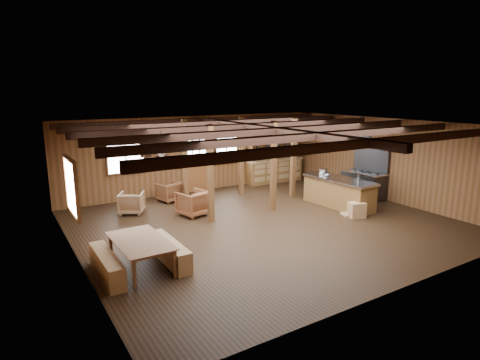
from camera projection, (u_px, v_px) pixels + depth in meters
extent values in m
cube|color=black|center=(265.00, 224.00, 11.40)|extent=(10.00, 9.00, 0.02)
cube|color=black|center=(267.00, 124.00, 10.78)|extent=(10.00, 9.00, 0.02)
cube|color=brown|center=(74.00, 201.00, 8.52)|extent=(0.02, 9.00, 2.80)
cube|color=brown|center=(386.00, 160.00, 13.66)|extent=(0.02, 9.00, 2.80)
cube|color=brown|center=(195.00, 154.00, 14.83)|extent=(10.00, 0.02, 2.80)
cube|color=brown|center=(408.00, 219.00, 7.35)|extent=(10.00, 0.02, 2.80)
cube|color=black|center=(369.00, 143.00, 7.91)|extent=(9.80, 0.12, 0.18)
cube|color=black|center=(317.00, 136.00, 9.15)|extent=(9.80, 0.12, 0.18)
cube|color=black|center=(278.00, 131.00, 10.40)|extent=(9.80, 0.12, 0.18)
cube|color=black|center=(247.00, 126.00, 11.64)|extent=(9.80, 0.12, 0.18)
cube|color=black|center=(221.00, 123.00, 12.89)|extent=(9.80, 0.12, 0.18)
cube|color=black|center=(203.00, 120.00, 13.96)|extent=(9.80, 0.12, 0.18)
cube|color=black|center=(266.00, 129.00, 10.81)|extent=(0.18, 8.82, 0.18)
cube|color=#4F3116|center=(211.00, 174.00, 11.30)|extent=(0.15, 0.15, 2.80)
cube|color=#4F3116|center=(185.00, 162.00, 13.23)|extent=(0.15, 0.15, 2.80)
cube|color=#4F3116|center=(273.00, 166.00, 12.43)|extent=(0.15, 0.15, 2.80)
cube|color=#4F3116|center=(241.00, 156.00, 14.36)|extent=(0.15, 0.15, 2.80)
cube|color=#4F3116|center=(293.00, 157.00, 14.08)|extent=(0.15, 0.15, 2.80)
cube|color=brown|center=(197.00, 177.00, 14.97)|extent=(0.90, 0.06, 1.10)
cube|color=#4F3116|center=(184.00, 165.00, 14.61)|extent=(0.06, 0.08, 2.10)
cube|color=#4F3116|center=(208.00, 162.00, 15.11)|extent=(0.06, 0.08, 2.10)
cube|color=#4F3116|center=(196.00, 135.00, 14.63)|extent=(1.02, 0.08, 0.06)
cube|color=white|center=(196.00, 150.00, 14.75)|extent=(0.84, 0.02, 0.90)
cube|color=white|center=(125.00, 155.00, 13.41)|extent=(1.20, 0.02, 1.20)
cube|color=#4F3116|center=(125.00, 155.00, 13.41)|extent=(1.32, 0.06, 1.32)
cube|color=white|center=(226.00, 146.00, 15.42)|extent=(0.90, 0.02, 1.20)
cube|color=#4F3116|center=(226.00, 146.00, 15.42)|extent=(1.02, 0.06, 1.32)
cube|color=white|center=(71.00, 187.00, 8.91)|extent=(0.02, 1.20, 1.20)
cube|color=#4F3116|center=(71.00, 187.00, 8.91)|extent=(0.14, 1.24, 1.32)
cube|color=beige|center=(162.00, 146.00, 14.04)|extent=(0.50, 0.03, 0.40)
cube|color=black|center=(162.00, 146.00, 14.03)|extent=(0.55, 0.02, 0.45)
cube|color=beige|center=(146.00, 150.00, 13.75)|extent=(0.35, 0.03, 0.45)
cube|color=black|center=(146.00, 150.00, 13.74)|extent=(0.40, 0.02, 0.50)
cube|color=beige|center=(163.00, 160.00, 14.15)|extent=(0.40, 0.03, 0.30)
cube|color=black|center=(163.00, 160.00, 14.14)|extent=(0.45, 0.02, 0.35)
cube|color=brown|center=(274.00, 171.00, 16.53)|extent=(2.50, 0.55, 0.90)
cube|color=#976C44|center=(274.00, 160.00, 16.41)|extent=(2.55, 0.60, 0.06)
cube|color=brown|center=(274.00, 148.00, 16.36)|extent=(2.30, 0.35, 0.04)
cube|color=brown|center=(274.00, 140.00, 16.29)|extent=(2.30, 0.35, 0.04)
cube|color=brown|center=(274.00, 131.00, 16.21)|extent=(2.30, 0.35, 0.04)
cube|color=brown|center=(250.00, 141.00, 15.70)|extent=(0.04, 0.35, 1.40)
cube|color=brown|center=(296.00, 138.00, 16.88)|extent=(0.04, 0.35, 1.40)
cylinder|color=#313133|center=(161.00, 140.00, 9.29)|extent=(0.02, 0.02, 0.45)
cone|color=silver|center=(162.00, 154.00, 9.36)|extent=(0.36, 0.36, 0.22)
cylinder|color=#313133|center=(185.00, 130.00, 11.72)|extent=(0.02, 0.02, 0.45)
cone|color=silver|center=(185.00, 141.00, 11.79)|extent=(0.36, 0.36, 0.22)
cylinder|color=#313133|center=(344.00, 127.00, 12.75)|extent=(0.04, 3.00, 0.04)
cylinder|color=#313133|center=(378.00, 136.00, 11.65)|extent=(0.01, 0.01, 0.29)
cylinder|color=silver|center=(377.00, 143.00, 11.70)|extent=(0.19, 0.19, 0.14)
cylinder|color=#313133|center=(367.00, 133.00, 12.06)|extent=(0.01, 0.01, 0.19)
cylinder|color=#313133|center=(367.00, 138.00, 12.09)|extent=(0.26, 0.26, 0.14)
cylinder|color=#313133|center=(353.00, 132.00, 12.36)|extent=(0.01, 0.01, 0.23)
cylinder|color=silver|center=(352.00, 138.00, 12.40)|extent=(0.27, 0.27, 0.14)
cylinder|color=#313133|center=(342.00, 131.00, 12.73)|extent=(0.01, 0.01, 0.21)
cylinder|color=#313133|center=(342.00, 136.00, 12.77)|extent=(0.24, 0.24, 0.14)
cylinder|color=#313133|center=(333.00, 129.00, 13.12)|extent=(0.01, 0.01, 0.18)
cylinder|color=silver|center=(332.00, 134.00, 13.16)|extent=(0.24, 0.24, 0.14)
cylinder|color=#313133|center=(323.00, 129.00, 13.51)|extent=(0.01, 0.01, 0.25)
cylinder|color=#313133|center=(323.00, 135.00, 13.56)|extent=(0.23, 0.23, 0.14)
cylinder|color=#313133|center=(317.00, 129.00, 13.95)|extent=(0.01, 0.01, 0.29)
cylinder|color=silver|center=(316.00, 135.00, 13.99)|extent=(0.27, 0.27, 0.14)
cube|color=brown|center=(338.00, 194.00, 13.01)|extent=(0.90, 2.43, 0.86)
cube|color=silver|center=(339.00, 179.00, 12.91)|extent=(0.99, 2.54, 0.08)
cylinder|color=#313133|center=(353.00, 183.00, 12.41)|extent=(0.44, 0.44, 0.06)
cylinder|color=silver|center=(358.00, 178.00, 12.48)|extent=(0.03, 0.03, 0.30)
cube|color=#976C44|center=(357.00, 210.00, 11.90)|extent=(0.61, 0.52, 0.46)
cube|color=#313133|center=(363.00, 185.00, 14.10)|extent=(0.79, 1.48, 0.89)
cube|color=silver|center=(364.00, 172.00, 14.00)|extent=(0.81, 1.49, 0.04)
cube|color=#313133|center=(372.00, 157.00, 14.05)|extent=(0.12, 1.48, 0.98)
cube|color=silver|center=(370.00, 143.00, 13.88)|extent=(0.40, 1.57, 0.05)
imported|color=brown|center=(143.00, 254.00, 8.47)|extent=(1.03, 1.82, 0.63)
cube|color=#976C44|center=(107.00, 265.00, 8.10)|extent=(0.32, 1.73, 0.48)
cube|color=#976C44|center=(169.00, 252.00, 8.80)|extent=(0.33, 1.76, 0.48)
imported|color=brown|center=(169.00, 192.00, 13.64)|extent=(0.86, 0.87, 0.66)
imported|color=brown|center=(193.00, 203.00, 12.09)|extent=(0.99, 1.00, 0.75)
imported|color=brown|center=(132.00, 203.00, 12.29)|extent=(0.97, 0.98, 0.66)
cylinder|color=silver|center=(323.00, 171.00, 13.62)|extent=(0.29, 0.29, 0.17)
imported|color=silver|center=(326.00, 175.00, 13.17)|extent=(0.29, 0.29, 0.06)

